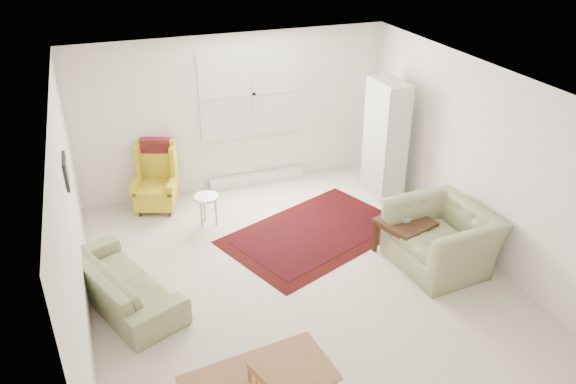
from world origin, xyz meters
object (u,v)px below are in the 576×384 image
object	(u,v)px
sofa	(121,275)
armchair	(442,232)
wingback_chair	(155,178)
coffee_table	(404,237)
stool	(207,210)
cabinet	(386,140)

from	to	relation	value
sofa	armchair	world-z (taller)	armchair
wingback_chair	coffee_table	xyz separation A→B (m)	(2.92, -2.37, -0.27)
sofa	coffee_table	size ratio (longest dim) A/B	2.92
armchair	stool	bearing A→B (deg)	-132.32
sofa	cabinet	world-z (taller)	cabinet
coffee_table	cabinet	size ratio (longest dim) A/B	0.33
wingback_chair	cabinet	size ratio (longest dim) A/B	0.57
wingback_chair	cabinet	bearing A→B (deg)	8.89
stool	cabinet	distance (m)	2.96
armchair	wingback_chair	world-z (taller)	wingback_chair
armchair	wingback_chair	bearing A→B (deg)	-135.07
sofa	armchair	size ratio (longest dim) A/B	1.48
armchair	cabinet	bearing A→B (deg)	167.98
wingback_chair	stool	size ratio (longest dim) A/B	2.20
stool	cabinet	size ratio (longest dim) A/B	0.26
wingback_chair	armchair	bearing A→B (deg)	-19.78
stool	coffee_table	bearing A→B (deg)	-35.29
coffee_table	stool	xyz separation A→B (m)	(-2.30, 1.63, -0.01)
coffee_table	cabinet	distance (m)	1.87
wingback_chair	cabinet	xyz separation A→B (m)	(3.49, -0.72, 0.41)
armchair	coffee_table	distance (m)	0.54
sofa	wingback_chair	distance (m)	2.24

